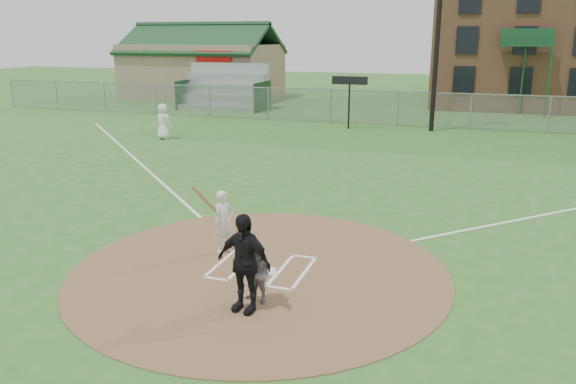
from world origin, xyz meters
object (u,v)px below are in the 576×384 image
(batter_at_plate, at_px, (224,222))
(catcher, at_px, (258,274))
(umpire, at_px, (244,263))
(home_plate, at_px, (267,272))
(ondeck_player, at_px, (163,122))

(batter_at_plate, bearing_deg, catcher, -51.74)
(umpire, xyz_separation_m, batter_at_plate, (-1.61, 2.58, -0.19))
(catcher, bearing_deg, home_plate, 124.01)
(ondeck_player, bearing_deg, home_plate, 140.24)
(home_plate, height_order, catcher, catcher)
(catcher, relative_size, ondeck_player, 0.66)
(umpire, bearing_deg, catcher, 81.65)
(catcher, xyz_separation_m, batter_at_plate, (-1.73, 2.20, 0.19))
(catcher, relative_size, umpire, 0.61)
(home_plate, height_order, ondeck_player, ondeck_player)
(home_plate, distance_m, catcher, 1.55)
(home_plate, relative_size, catcher, 0.34)
(catcher, height_order, batter_at_plate, batter_at_plate)
(umpire, distance_m, batter_at_plate, 3.04)
(catcher, bearing_deg, ondeck_player, 146.60)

